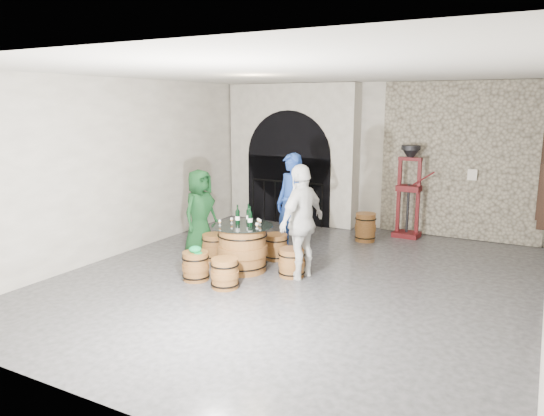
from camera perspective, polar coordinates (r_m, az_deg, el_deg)
The scene contains 29 objects.
ground at distance 8.28m, azimuth 2.65°, elevation -7.87°, with size 8.00×8.00×0.00m, color #2A2A2D.
wall_back at distance 11.61m, azimuth 11.39°, elevation 5.60°, with size 8.00×8.00×0.00m, color beige.
wall_front at distance 4.69m, azimuth -19.00°, elevation -3.23°, with size 8.00×8.00×0.00m, color beige.
wall_left at distance 9.91m, azimuth -15.86°, elevation 4.43°, with size 8.00×8.00×0.00m, color beige.
ceiling at distance 7.83m, azimuth 2.87°, elevation 14.82°, with size 8.00×8.00×0.00m, color beige.
stone_facing_panel at distance 11.16m, azimuth 20.19°, elevation 4.90°, with size 3.20×0.12×3.18m, color #9F967F.
arched_opening at distance 12.06m, azimuth 2.32°, elevation 5.94°, with size 3.10×0.60×3.19m.
barrel_table at distance 8.59m, azimuth -3.28°, elevation -4.46°, with size 1.01×1.01×0.78m.
barrel_stool_left at distance 9.30m, azimuth -6.45°, elevation -4.28°, with size 0.44×0.44×0.46m.
barrel_stool_far at distance 9.24m, azimuth 0.43°, elevation -4.32°, with size 0.44×0.44×0.46m.
barrel_stool_right at distance 8.35m, azimuth 2.19°, elevation -6.06°, with size 0.44×0.44×0.46m.
barrel_stool_near_right at distance 7.86m, azimuth -5.24°, elevation -7.23°, with size 0.44×0.44×0.46m.
barrel_stool_near_left at distance 8.26m, azimuth -8.45°, elevation -6.38°, with size 0.44×0.44×0.46m.
green_cap at distance 8.17m, azimuth -8.49°, elevation -4.57°, with size 0.24×0.20×0.11m.
person_green at distance 9.52m, azimuth -7.97°, elevation -0.47°, with size 0.77×0.50×1.58m, color #0F3818.
person_blue at distance 9.40m, azimuth 2.16°, elevation 0.40°, with size 0.68×0.45×1.87m, color navy.
person_white at distance 8.12m, azimuth 3.32°, elevation -1.53°, with size 1.07×0.45×1.83m, color silver.
wine_bottle_left at distance 8.54m, azimuth -3.83°, elevation -0.93°, with size 0.08×0.08×0.32m.
wine_bottle_center at distance 8.38m, azimuth -2.44°, elevation -1.15°, with size 0.08×0.08×0.32m.
wine_bottle_right at distance 8.61m, azimuth -2.62°, elevation -0.82°, with size 0.08×0.08×0.32m.
tasting_glass_a at distance 8.48m, azimuth -5.79°, elevation -1.62°, with size 0.05×0.05×0.10m, color orange, non-canonical shape.
tasting_glass_b at distance 8.46m, azimuth -1.33°, elevation -1.59°, with size 0.05×0.05×0.10m, color orange, non-canonical shape.
tasting_glass_c at distance 8.75m, azimuth -2.57°, elevation -1.16°, with size 0.05×0.05×0.10m, color orange, non-canonical shape.
tasting_glass_d at distance 8.55m, azimuth -1.52°, elevation -1.46°, with size 0.05×0.05×0.10m, color orange, non-canonical shape.
tasting_glass_e at distance 8.22m, azimuth -1.68°, elevation -1.98°, with size 0.05×0.05×0.10m, color orange, non-canonical shape.
tasting_glass_f at distance 8.61m, azimuth -4.49°, elevation -1.39°, with size 0.05×0.05×0.10m, color orange, non-canonical shape.
side_barrel at distance 10.60m, azimuth 10.31°, elevation -2.11°, with size 0.43×0.43×0.58m.
corking_press at distance 10.98m, azimuth 14.94°, elevation 2.55°, with size 0.79×0.45×1.91m.
control_box at distance 11.07m, azimuth 21.32°, elevation 3.47°, with size 0.18×0.10×0.22m, color silver.
Camera 1 is at (3.38, -7.04, 2.74)m, focal length 34.00 mm.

